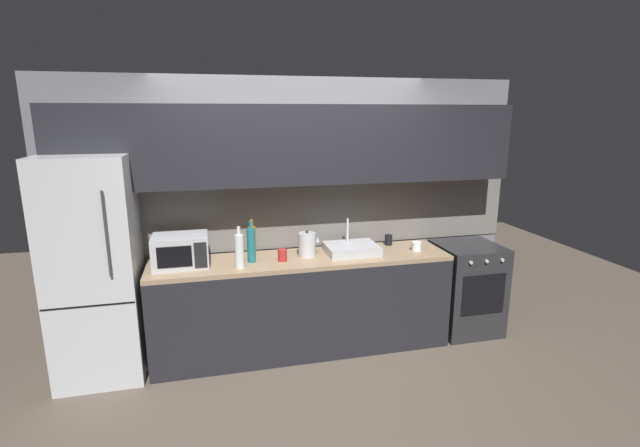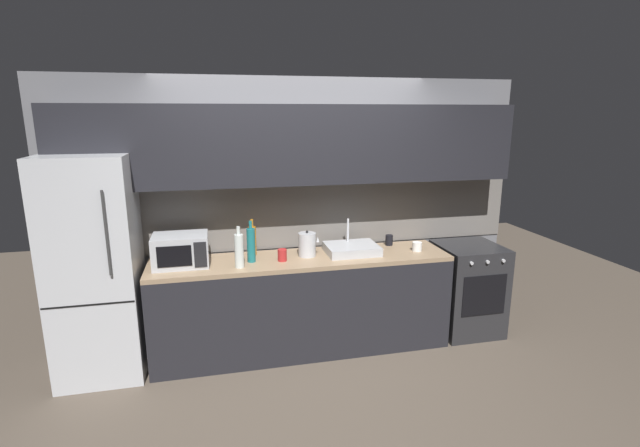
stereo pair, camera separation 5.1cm
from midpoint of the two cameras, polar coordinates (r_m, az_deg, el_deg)
The scene contains 14 objects.
ground_plane at distance 3.83m, azimuth 1.09°, elevation -21.23°, with size 10.00×10.00×0.00m, color #4C4238.
back_wall at distance 4.37m, azimuth -2.68°, elevation 5.14°, with size 4.44×0.44×2.50m.
counter_run at distance 4.38m, azimuth -1.80°, elevation -9.79°, with size 2.70×0.60×0.90m.
refrigerator at distance 4.25m, azimuth -25.49°, elevation -4.96°, with size 0.68×0.69×1.87m.
oven_range at distance 4.97m, azimuth 17.87°, elevation -7.58°, with size 0.60×0.62×0.90m.
microwave at distance 4.14m, azimuth -16.36°, elevation -3.16°, with size 0.46×0.35×0.27m.
sink_basin at distance 4.36m, azimuth 4.24°, elevation -3.10°, with size 0.48×0.38×0.30m.
kettle at distance 4.24m, azimuth -1.23°, elevation -2.58°, with size 0.19×0.16×0.24m.
wine_bottle_clear at distance 3.97m, azimuth -9.52°, elevation -3.26°, with size 0.08×0.08×0.36m.
wine_bottle_amber at distance 4.31m, azimuth -7.96°, elevation -2.03°, with size 0.07×0.07×0.33m.
wine_bottle_teal at distance 4.10m, azimuth -8.09°, elevation -2.59°, with size 0.07×0.07×0.37m.
mug_red at distance 4.13m, azimuth -4.29°, elevation -3.88°, with size 0.08×0.08×0.11m, color #A82323.
mug_white at distance 4.51m, azimuth 12.13°, elevation -2.78°, with size 0.09×0.09×0.09m, color silver.
mug_dark at distance 4.65m, azimuth 8.78°, elevation -2.02°, with size 0.07×0.07×0.10m, color black.
Camera 2 is at (-0.76, -3.06, 2.18)m, focal length 26.10 mm.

